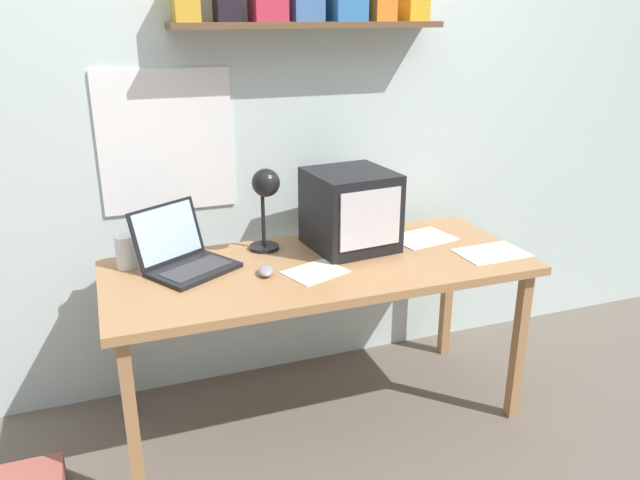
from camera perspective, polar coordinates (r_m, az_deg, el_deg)
The scene contains 11 objects.
ground_plane at distance 2.87m, azimuth 0.00°, elevation -15.63°, with size 12.00×12.00×0.00m, color #675C51.
back_wall at distance 2.82m, azimuth -3.45°, elevation 12.60°, with size 5.60×0.24×2.60m.
corner_desk at distance 2.54m, azimuth 0.00°, elevation -3.38°, with size 1.71×0.71×0.72m.
crt_monitor at distance 2.65m, azimuth 2.79°, elevation 2.79°, with size 0.37×0.37×0.33m.
laptop at distance 2.51m, azimuth -12.51°, elevation -1.19°, with size 0.42×0.42×0.24m.
desk_lamp at distance 2.55m, azimuth -5.01°, elevation 4.31°, with size 0.13×0.19×0.37m.
juice_glass at distance 2.57m, azimuth -17.32°, elevation -1.18°, with size 0.08×0.08×0.13m.
computer_mouse at distance 2.42m, azimuth -4.96°, elevation -2.79°, with size 0.09×0.12×0.03m.
loose_paper_near_laptop at distance 2.83m, azimuth 9.34°, elevation 0.18°, with size 0.30×0.25×0.00m.
printed_handout at distance 2.43m, azimuth -0.42°, elevation -2.94°, with size 0.27×0.24×0.00m.
open_notebook at distance 2.72m, azimuth 15.41°, elevation -1.14°, with size 0.29×0.21×0.00m.
Camera 1 is at (-0.80, -2.19, 1.68)m, focal length 35.00 mm.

